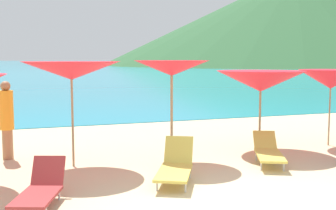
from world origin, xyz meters
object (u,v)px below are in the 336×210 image
umbrella_5 (261,81)px  beachgoer_1 (7,118)px  lounge_chair_1 (175,165)px  umbrella_6 (331,79)px  lounge_chair_0 (268,151)px  umbrella_3 (71,71)px  lounge_chair_5 (40,188)px  umbrella_4 (172,68)px

umbrella_5 → beachgoer_1: bearing=170.0°
lounge_chair_1 → beachgoer_1: 4.35m
umbrella_6 → lounge_chair_0: bearing=-155.9°
umbrella_3 → lounge_chair_5: bearing=-109.4°
umbrella_4 → umbrella_6: (4.58, 0.15, -0.33)m
umbrella_6 → lounge_chair_1: bearing=-160.4°
beachgoer_1 → umbrella_3: bearing=-36.3°
umbrella_4 → lounge_chair_5: 4.17m
umbrella_5 → lounge_chair_0: umbrella_5 is taller
umbrella_4 → beachgoer_1: (-3.58, 1.36, -1.14)m
lounge_chair_1 → beachgoer_1: (-3.05, 3.03, 0.67)m
umbrella_3 → umbrella_5: (4.74, 0.12, -0.32)m
umbrella_6 → beachgoer_1: (-8.17, 1.21, -0.81)m
umbrella_4 → lounge_chair_1: 2.52m
umbrella_5 → lounge_chair_0: size_ratio=1.25×
lounge_chair_0 → lounge_chair_5: bearing=-142.3°
umbrella_4 → umbrella_6: bearing=1.9°
beachgoer_1 → lounge_chair_0: bearing=-18.3°
umbrella_4 → lounge_chair_0: bearing=-28.3°
lounge_chair_0 → lounge_chair_5: (-4.97, -1.13, -0.02)m
umbrella_3 → umbrella_6: umbrella_3 is taller
umbrella_3 → lounge_chair_5: 3.07m
umbrella_4 → lounge_chair_0: (1.93, -1.04, -1.83)m
lounge_chair_0 → lounge_chair_1: (-2.46, -0.63, 0.02)m
umbrella_6 → lounge_chair_0: size_ratio=1.11×
umbrella_6 → lounge_chair_5: bearing=-163.1°
umbrella_5 → lounge_chair_1: size_ratio=1.35×
umbrella_5 → beachgoer_1: (-6.09, 1.08, -0.79)m
umbrella_4 → beachgoer_1: size_ratio=1.26×
lounge_chair_0 → lounge_chair_1: 2.54m
lounge_chair_1 → lounge_chair_5: lounge_chair_1 is taller
beachgoer_1 → umbrella_5: bearing=-4.8°
umbrella_3 → umbrella_5: size_ratio=0.99×
beachgoer_1 → lounge_chair_5: bearing=-76.1°
umbrella_3 → umbrella_6: size_ratio=1.12×
umbrella_4 → umbrella_6: umbrella_4 is taller
umbrella_5 → lounge_chair_5: umbrella_5 is taller
umbrella_3 → umbrella_6: bearing=-0.1°
umbrella_4 → lounge_chair_0: umbrella_4 is taller
umbrella_3 → lounge_chair_0: umbrella_3 is taller
umbrella_3 → umbrella_6: (6.81, -0.01, -0.29)m
lounge_chair_1 → lounge_chair_5: bearing=-141.5°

